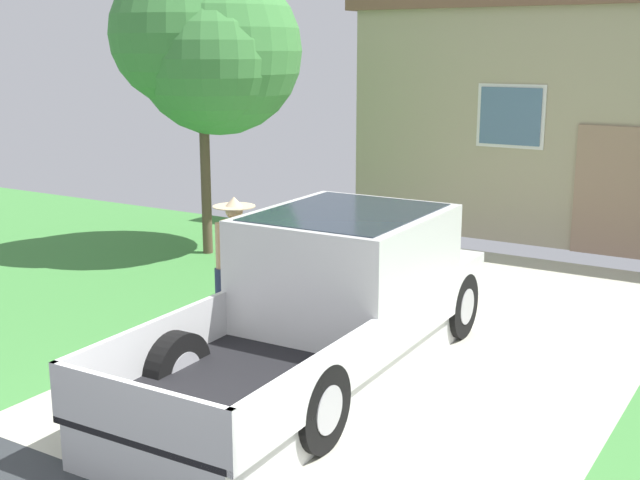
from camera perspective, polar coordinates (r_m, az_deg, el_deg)
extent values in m
cube|color=#B9B8A3|center=(10.29, 7.07, -6.74)|extent=(5.20, 9.00, 0.06)
cube|color=silver|center=(8.78, -0.52, -8.55)|extent=(1.82, 5.38, 0.42)
cube|color=silver|center=(9.12, 1.85, -2.05)|extent=(1.90, 2.19, 1.29)
cube|color=#1E2833|center=(9.02, 1.87, 0.31)|extent=(1.67, 2.01, 0.54)
cube|color=silver|center=(10.52, 5.74, -2.16)|extent=(1.87, 0.90, 0.54)
cube|color=black|center=(7.53, -6.48, -10.46)|extent=(1.90, 2.38, 0.06)
cube|color=silver|center=(7.98, -11.74, -7.45)|extent=(0.11, 2.34, 0.53)
cube|color=silver|center=(6.98, -0.52, -10.24)|extent=(0.11, 2.34, 0.53)
cube|color=silver|center=(6.64, -12.52, -11.83)|extent=(1.85, 0.10, 0.53)
cube|color=black|center=(10.18, -1.20, 1.22)|extent=(0.10, 0.18, 0.20)
cylinder|color=black|center=(10.83, 1.59, -3.24)|extent=(0.28, 0.81, 0.80)
cylinder|color=#9E9EA3|center=(10.83, 1.59, -3.24)|extent=(0.29, 0.45, 0.44)
cylinder|color=black|center=(10.19, 9.47, -4.47)|extent=(0.28, 0.81, 0.80)
cylinder|color=#9E9EA3|center=(10.19, 9.47, -4.47)|extent=(0.29, 0.45, 0.44)
cylinder|color=black|center=(8.18, -10.01, -9.00)|extent=(0.28, 0.81, 0.80)
cylinder|color=#9E9EA3|center=(8.18, -10.01, -9.00)|extent=(0.29, 0.45, 0.44)
cylinder|color=black|center=(7.32, -0.25, -11.51)|extent=(0.28, 0.81, 0.80)
cylinder|color=#9E9EA3|center=(7.32, -0.25, -11.51)|extent=(0.29, 0.45, 0.44)
cylinder|color=navy|center=(10.01, -6.86, -4.43)|extent=(0.14, 0.14, 0.89)
cylinder|color=navy|center=(9.93, -4.77, -4.53)|extent=(0.14, 0.14, 0.89)
cylinder|color=gold|center=(9.78, -5.92, -0.43)|extent=(0.33, 0.33, 0.62)
cylinder|color=tan|center=(9.83, -7.01, -0.59)|extent=(0.09, 0.09, 0.63)
cylinder|color=tan|center=(9.75, -4.81, -0.66)|extent=(0.09, 0.09, 0.63)
sphere|color=tan|center=(9.69, -5.98, 2.07)|extent=(0.21, 0.21, 0.21)
cylinder|color=#D1B78E|center=(9.68, -5.98, 2.34)|extent=(0.50, 0.50, 0.01)
cone|color=#D1B78E|center=(9.67, -5.99, 2.67)|extent=(0.22, 0.22, 0.12)
cube|color=tan|center=(9.84, -5.73, -6.74)|extent=(0.31, 0.17, 0.24)
torus|color=tan|center=(9.78, -5.75, -5.81)|extent=(0.28, 0.02, 0.28)
cube|color=slate|center=(15.01, 13.08, 8.36)|extent=(1.10, 0.05, 1.00)
cube|color=silver|center=(15.03, 13.09, 8.37)|extent=(1.23, 0.02, 1.12)
cylinder|color=brown|center=(14.13, -7.92, 3.80)|extent=(0.17, 0.17, 2.37)
sphere|color=#41863F|center=(13.69, -7.51, 12.39)|extent=(2.21, 2.21, 2.21)
sphere|color=#41863F|center=(13.94, -9.62, 13.90)|extent=(2.33, 2.33, 2.33)
sphere|color=#41863F|center=(14.11, -7.09, 12.90)|extent=(2.80, 2.80, 2.80)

